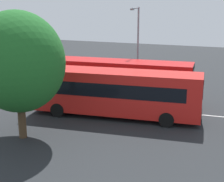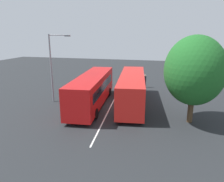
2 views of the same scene
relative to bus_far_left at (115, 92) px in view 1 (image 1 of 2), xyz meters
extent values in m
plane|color=#232628|center=(-0.83, 1.97, -1.71)|extent=(79.15, 79.15, 0.00)
cube|color=red|center=(-0.03, 0.00, 0.01)|extent=(11.55, 3.81, 2.78)
cube|color=black|center=(5.55, 0.70, 0.75)|extent=(0.38, 2.11, 1.17)
cube|color=black|center=(-0.18, 1.16, 0.34)|extent=(9.46, 1.28, 0.89)
cube|color=black|center=(0.12, -1.16, 0.34)|extent=(9.46, 1.28, 0.89)
cube|color=black|center=(5.57, 0.71, 1.22)|extent=(0.34, 1.92, 0.32)
cube|color=black|center=(5.58, 0.71, -1.16)|extent=(0.38, 2.20, 0.36)
cylinder|color=black|center=(3.43, 1.58, -1.24)|extent=(0.96, 0.40, 0.94)
cylinder|color=black|center=(3.71, -0.68, -1.24)|extent=(0.96, 0.40, 0.94)
cylinder|color=black|center=(-3.77, 0.67, -1.24)|extent=(0.96, 0.40, 0.94)
cylinder|color=black|center=(-3.49, -1.59, -1.24)|extent=(0.96, 0.40, 0.94)
cube|color=red|center=(-1.27, 3.85, 0.01)|extent=(11.52, 3.52, 2.78)
cube|color=#19232D|center=(4.34, 4.41, 0.75)|extent=(0.33, 2.11, 1.17)
cube|color=#19232D|center=(-1.38, 5.01, 0.34)|extent=(9.49, 1.04, 0.89)
cube|color=#19232D|center=(-1.15, 2.69, 0.34)|extent=(9.49, 1.04, 0.89)
cube|color=black|center=(4.36, 4.42, 1.22)|extent=(0.29, 1.92, 0.32)
cube|color=black|center=(4.37, 4.42, -1.16)|extent=(0.32, 2.21, 0.36)
cylinder|color=black|center=(2.23, 5.35, -1.24)|extent=(0.96, 0.37, 0.94)
cylinder|color=black|center=(2.46, 3.08, -1.24)|extent=(0.96, 0.37, 0.94)
cylinder|color=black|center=(-4.99, 4.62, -1.24)|extent=(0.96, 0.37, 0.94)
cylinder|color=black|center=(-4.76, 2.35, -1.24)|extent=(0.96, 0.37, 0.94)
cylinder|color=gray|center=(-1.21, 8.38, 1.85)|extent=(0.16, 0.16, 7.11)
cylinder|color=gray|center=(-1.15, 7.39, 5.30)|extent=(0.22, 1.99, 0.10)
cube|color=slate|center=(-1.09, 6.39, 5.22)|extent=(0.23, 0.57, 0.14)
cylinder|color=#4C3823|center=(-3.41, -5.44, -0.52)|extent=(0.44, 0.44, 2.37)
ellipsoid|color=#1E6023|center=(-3.41, -5.44, 2.63)|extent=(5.24, 4.72, 5.51)
cube|color=silver|center=(-0.83, 1.97, -1.71)|extent=(17.17, 1.68, 0.01)
camera|label=1|loc=(8.11, -19.85, 5.64)|focal=53.63mm
camera|label=2|loc=(-20.99, -3.23, 5.42)|focal=34.05mm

